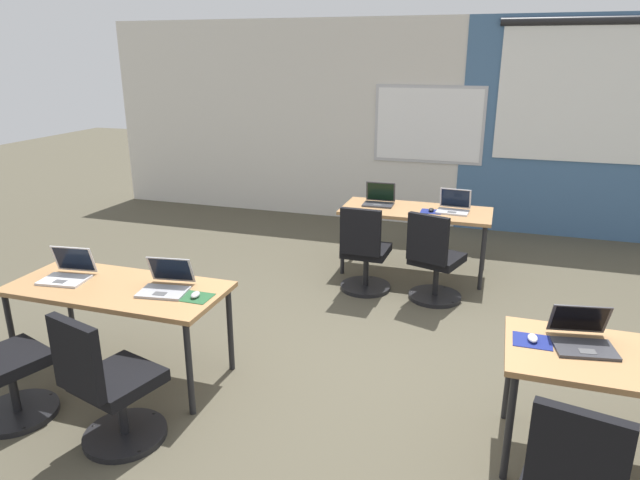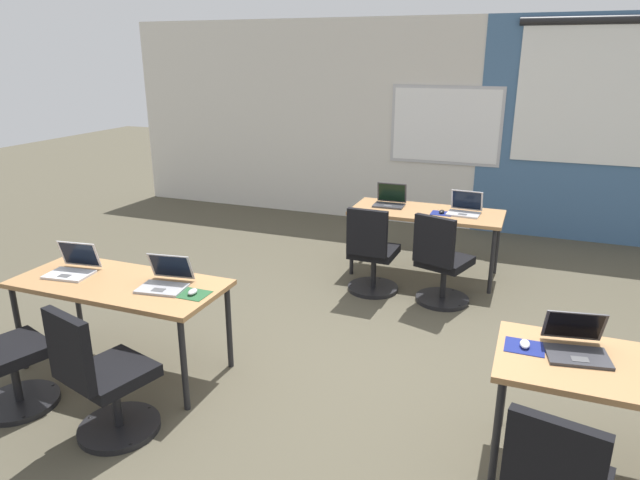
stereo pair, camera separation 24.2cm
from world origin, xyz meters
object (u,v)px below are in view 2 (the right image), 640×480
at_px(mouse_near_left_inner, 193,292).
at_px(chair_far_left, 372,258).
at_px(desk_near_left, 120,289).
at_px(laptop_far_right, 465,209).
at_px(chair_near_left_end, 0,361).
at_px(laptop_near_right_inner, 576,345).
at_px(laptop_near_left_end, 73,267).
at_px(laptop_far_left, 390,201).
at_px(desk_far_center, 426,216).
at_px(mouse_far_right, 442,212).
at_px(mouse_near_right_inner, 525,344).
at_px(laptop_near_left_inner, 165,280).
at_px(chair_far_right, 441,267).
at_px(chair_near_left_inner, 103,384).

relative_size(mouse_near_left_inner, chair_far_left, 0.12).
distance_m(desk_near_left, laptop_far_right, 3.56).
height_order(chair_near_left_end, laptop_near_right_inner, laptop_near_right_inner).
xyz_separation_m(desk_near_left, mouse_near_left_inner, (0.65, -0.00, 0.08)).
bearing_deg(desk_near_left, laptop_near_left_end, 178.66).
bearing_deg(laptop_far_left, chair_far_left, -89.19).
xyz_separation_m(desk_far_center, laptop_far_left, (-0.43, 0.09, 0.11)).
bearing_deg(mouse_far_right, laptop_near_right_inner, -65.77).
bearing_deg(mouse_near_right_inner, desk_near_left, -179.08).
xyz_separation_m(desk_near_left, mouse_near_right_inner, (2.85, 0.05, 0.08)).
xyz_separation_m(desk_near_left, laptop_near_left_inner, (0.38, 0.05, 0.11)).
distance_m(laptop_near_left_inner, laptop_far_right, 3.30).
distance_m(desk_far_center, laptop_far_right, 0.41).
height_order(laptop_near_left_end, mouse_near_right_inner, laptop_near_left_end).
bearing_deg(laptop_near_right_inner, desk_far_center, 106.85).
bearing_deg(laptop_near_left_end, mouse_near_right_inner, -6.49).
bearing_deg(laptop_far_right, chair_near_left_end, -121.78).
bearing_deg(mouse_far_right, chair_far_right, -79.00).
distance_m(laptop_far_left, chair_far_right, 1.17).
distance_m(laptop_near_right_inner, mouse_far_right, 2.93).
bearing_deg(chair_near_left_end, laptop_far_left, -96.66).
bearing_deg(chair_near_left_inner, laptop_near_left_inner, -70.06).
bearing_deg(chair_near_left_inner, laptop_near_right_inner, -147.51).
height_order(laptop_far_right, chair_far_right, laptop_far_right).
distance_m(chair_far_left, laptop_far_right, 1.16).
distance_m(laptop_near_left_end, chair_far_left, 2.77).
height_order(desk_far_center, mouse_near_left_inner, mouse_near_left_inner).
bearing_deg(chair_far_right, chair_near_left_end, 67.25).
bearing_deg(chair_near_left_inner, mouse_far_right, -97.27).
bearing_deg(laptop_near_left_inner, mouse_near_left_inner, -18.90).
bearing_deg(laptop_near_left_end, chair_near_left_inner, -47.07).
height_order(desk_near_left, laptop_near_left_inner, laptop_near_left_inner).
distance_m(chair_near_left_inner, mouse_far_right, 3.80).
bearing_deg(mouse_near_right_inner, laptop_far_right, 104.26).
bearing_deg(chair_near_left_end, chair_far_left, -103.12).
distance_m(chair_near_left_end, laptop_far_right, 4.41).
relative_size(laptop_far_left, mouse_far_right, 3.37).
xyz_separation_m(desk_far_center, mouse_near_left_inner, (-1.10, -2.80, 0.08)).
bearing_deg(mouse_far_right, laptop_far_right, 20.07).
xyz_separation_m(desk_far_center, chair_near_left_inner, (-1.31, -3.53, -0.28)).
height_order(chair_near_left_inner, chair_far_right, same).
relative_size(chair_near_left_end, laptop_far_left, 2.72).
relative_size(mouse_near_right_inner, laptop_far_right, 0.30).
height_order(chair_near_left_inner, laptop_far_left, laptop_far_left).
height_order(chair_near_left_inner, mouse_near_right_inner, chair_near_left_inner).
xyz_separation_m(laptop_near_left_end, mouse_far_right, (2.36, 2.75, -0.03)).
height_order(desk_far_center, laptop_far_left, laptop_far_left).
distance_m(desk_far_center, mouse_far_right, 0.19).
bearing_deg(laptop_far_left, chair_far_right, -50.19).
relative_size(laptop_far_left, chair_far_right, 0.37).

